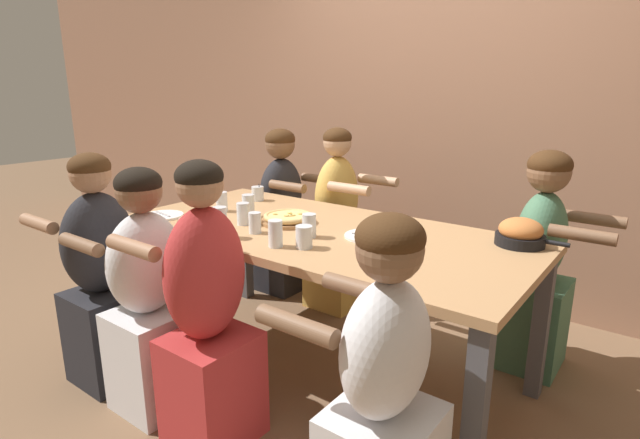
# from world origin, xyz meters

# --- Properties ---
(ground_plane) EXTENTS (18.00, 18.00, 0.00)m
(ground_plane) POSITION_xyz_m (0.00, 0.00, 0.00)
(ground_plane) COLOR brown
(ground_plane) RESTS_ON ground
(restaurant_back_panel) EXTENTS (10.00, 0.06, 3.20)m
(restaurant_back_panel) POSITION_xyz_m (0.00, 1.41, 1.60)
(restaurant_back_panel) COLOR #9E7056
(restaurant_back_panel) RESTS_ON ground
(dining_table) EXTENTS (2.07, 0.98, 0.77)m
(dining_table) POSITION_xyz_m (0.00, 0.00, 0.69)
(dining_table) COLOR tan
(dining_table) RESTS_ON ground
(pizza_board_main) EXTENTS (0.28, 0.28, 0.05)m
(pizza_board_main) POSITION_xyz_m (-0.20, -0.01, 0.79)
(pizza_board_main) COLOR #996B42
(pizza_board_main) RESTS_ON dining_table
(skillet_bowl) EXTENTS (0.31, 0.22, 0.12)m
(skillet_bowl) POSITION_xyz_m (0.86, 0.34, 0.82)
(skillet_bowl) COLOR black
(skillet_bowl) RESTS_ON dining_table
(empty_plate_a) EXTENTS (0.21, 0.21, 0.02)m
(empty_plate_a) POSITION_xyz_m (-0.52, -0.32, 0.77)
(empty_plate_a) COLOR white
(empty_plate_a) RESTS_ON dining_table
(empty_plate_b) EXTENTS (0.23, 0.23, 0.02)m
(empty_plate_b) POSITION_xyz_m (0.26, 0.03, 0.77)
(empty_plate_b) COLOR white
(empty_plate_b) RESTS_ON dining_table
(empty_plate_c) EXTENTS (0.22, 0.22, 0.02)m
(empty_plate_c) POSITION_xyz_m (-0.83, -0.32, 0.77)
(empty_plate_c) COLOR white
(empty_plate_c) RESTS_ON dining_table
(cocktail_glass_blue) EXTENTS (0.08, 0.08, 0.11)m
(cocktail_glass_blue) POSITION_xyz_m (-0.69, 0.28, 0.81)
(cocktail_glass_blue) COLOR silver
(cocktail_glass_blue) RESTS_ON dining_table
(drinking_glass_a) EXTENTS (0.07, 0.07, 0.11)m
(drinking_glass_a) POSITION_xyz_m (-0.66, -0.04, 0.82)
(drinking_glass_a) COLOR silver
(drinking_glass_a) RESTS_ON dining_table
(drinking_glass_b) EXTENTS (0.07, 0.07, 0.12)m
(drinking_glass_b) POSITION_xyz_m (-0.46, -0.04, 0.83)
(drinking_glass_b) COLOR silver
(drinking_glass_b) RESTS_ON dining_table
(drinking_glass_c) EXTENTS (0.07, 0.07, 0.11)m
(drinking_glass_c) POSITION_xyz_m (0.04, -0.14, 0.82)
(drinking_glass_c) COLOR silver
(drinking_glass_c) RESTS_ON dining_table
(drinking_glass_d) EXTENTS (0.07, 0.07, 0.10)m
(drinking_glass_d) POSITION_xyz_m (0.12, -0.28, 0.82)
(drinking_glass_d) COLOR silver
(drinking_glass_d) RESTS_ON dining_table
(drinking_glass_e) EXTENTS (0.06, 0.06, 0.10)m
(drinking_glass_e) POSITION_xyz_m (-0.21, -0.24, 0.81)
(drinking_glass_e) COLOR silver
(drinking_glass_e) RESTS_ON dining_table
(drinking_glass_f) EXTENTS (0.07, 0.07, 0.11)m
(drinking_glass_f) POSITION_xyz_m (-0.37, -0.17, 0.82)
(drinking_glass_f) COLOR silver
(drinking_glass_f) RESTS_ON dining_table
(drinking_glass_g) EXTENTS (0.06, 0.06, 0.12)m
(drinking_glass_g) POSITION_xyz_m (0.01, -0.34, 0.82)
(drinking_glass_g) COLOR silver
(drinking_glass_g) RESTS_ON dining_table
(drinking_glass_h) EXTENTS (0.07, 0.07, 0.15)m
(drinking_glass_h) POSITION_xyz_m (-0.29, -0.39, 0.83)
(drinking_glass_h) COLOR silver
(drinking_glass_h) RESTS_ON dining_table
(diner_far_midleft) EXTENTS (0.51, 0.40, 1.20)m
(diner_far_midleft) POSITION_xyz_m (-0.39, 0.71, 0.55)
(diner_far_midleft) COLOR gold
(diner_far_midleft) RESTS_ON ground
(diner_far_right) EXTENTS (0.51, 0.40, 1.16)m
(diner_far_right) POSITION_xyz_m (0.88, 0.71, 0.54)
(diner_far_right) COLOR #477556
(diner_far_right) RESTS_ON ground
(diner_near_midleft) EXTENTS (0.51, 0.40, 1.13)m
(diner_near_midleft) POSITION_xyz_m (-0.43, -0.71, 0.52)
(diner_near_midleft) COLOR silver
(diner_near_midleft) RESTS_ON ground
(diner_near_center) EXTENTS (0.51, 0.40, 1.19)m
(diner_near_center) POSITION_xyz_m (-0.03, -0.71, 0.54)
(diner_near_center) COLOR #B22D2D
(diner_near_center) RESTS_ON ground
(diner_near_right) EXTENTS (0.51, 0.40, 1.11)m
(diner_near_right) POSITION_xyz_m (0.78, -0.71, 0.51)
(diner_near_right) COLOR silver
(diner_near_right) RESTS_ON ground
(diner_far_left) EXTENTS (0.51, 0.40, 1.17)m
(diner_far_left) POSITION_xyz_m (-0.87, 0.71, 0.55)
(diner_far_left) COLOR #232328
(diner_far_left) RESTS_ON ground
(diner_near_left) EXTENTS (0.51, 0.40, 1.16)m
(diner_near_left) POSITION_xyz_m (-0.81, -0.71, 0.53)
(diner_near_left) COLOR #232328
(diner_near_left) RESTS_ON ground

